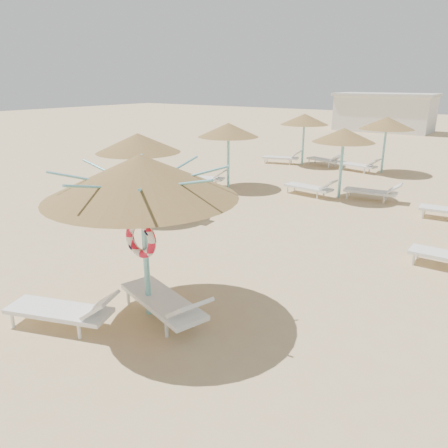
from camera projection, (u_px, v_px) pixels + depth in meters
The scene contains 6 objects.
ground at pixel (165, 309), 8.64m from camera, with size 120.00×120.00×0.00m, color tan.
main_palapa at pixel (141, 177), 7.63m from camera, with size 3.45×3.45×3.09m.
lounger_main_a at pixel (65, 310), 7.86m from camera, with size 2.16×1.30×0.75m.
lounger_main_b at pixel (166, 302), 8.07m from camera, with size 2.37×1.31×0.83m.
palapa_field at pixel (347, 137), 16.46m from camera, with size 14.56×14.36×2.70m.
service_hut at pixel (384, 112), 38.54m from camera, with size 8.40×4.40×3.25m.
Camera 1 is at (5.40, -5.59, 4.29)m, focal length 35.00 mm.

